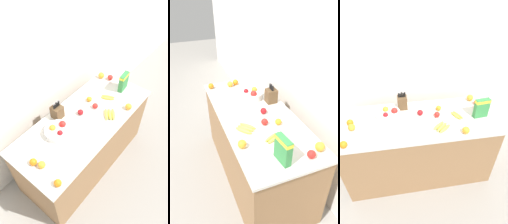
# 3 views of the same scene
# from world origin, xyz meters

# --- Properties ---
(ground_plane) EXTENTS (14.00, 14.00, 0.00)m
(ground_plane) POSITION_xyz_m (0.00, 0.00, 0.00)
(ground_plane) COLOR gray
(wall_back) EXTENTS (9.00, 0.06, 2.60)m
(wall_back) POSITION_xyz_m (0.00, 0.62, 1.30)
(wall_back) COLOR silver
(wall_back) RESTS_ON ground_plane
(counter) EXTENTS (1.89, 0.80, 0.93)m
(counter) POSITION_xyz_m (0.00, 0.00, 0.47)
(counter) COLOR olive
(counter) RESTS_ON ground_plane
(knife_block) EXTENTS (0.12, 0.12, 0.28)m
(knife_block) POSITION_xyz_m (-0.17, 0.28, 1.02)
(knife_block) COLOR brown
(knife_block) RESTS_ON counter
(cereal_box) EXTENTS (0.19, 0.08, 0.24)m
(cereal_box) POSITION_xyz_m (0.76, -0.06, 1.07)
(cereal_box) COLOR #338442
(cereal_box) RESTS_ON counter
(fruit_bowl) EXTENTS (0.29, 0.29, 0.14)m
(fruit_bowl) POSITION_xyz_m (-0.36, 0.09, 0.98)
(fruit_bowl) COLOR silver
(fruit_bowl) RESTS_ON counter
(banana_bunch_left) EXTENTS (0.14, 0.19, 0.03)m
(banana_bunch_left) POSITION_xyz_m (0.47, -0.01, 0.95)
(banana_bunch_left) COLOR yellow
(banana_bunch_left) RESTS_ON counter
(banana_bunch_right) EXTENTS (0.23, 0.22, 0.04)m
(banana_bunch_right) POSITION_xyz_m (0.24, -0.20, 0.95)
(banana_bunch_right) COLOR yellow
(banana_bunch_right) RESTS_ON counter
(apple_middle) EXTENTS (0.07, 0.07, 0.07)m
(apple_middle) POSITION_xyz_m (0.03, 0.09, 0.97)
(apple_middle) COLOR #A31419
(apple_middle) RESTS_ON counter
(apple_by_knife_block) EXTENTS (0.08, 0.08, 0.08)m
(apple_by_knife_block) POSITION_xyz_m (0.82, 0.19, 0.97)
(apple_by_knife_block) COLOR red
(apple_by_knife_block) RESTS_ON counter
(apple_rear) EXTENTS (0.07, 0.07, 0.07)m
(apple_rear) POSITION_xyz_m (0.23, 0.01, 0.97)
(apple_rear) COLOR red
(apple_rear) RESTS_ON counter
(orange_front_right) EXTENTS (0.09, 0.09, 0.09)m
(orange_front_right) POSITION_xyz_m (0.77, 0.31, 0.98)
(orange_front_right) COLOR orange
(orange_front_right) RESTS_ON counter
(orange_mid_left) EXTENTS (0.08, 0.08, 0.08)m
(orange_mid_left) POSITION_xyz_m (-0.76, -0.07, 0.97)
(orange_mid_left) COLOR orange
(orange_mid_left) RESTS_ON counter
(orange_near_bowl) EXTENTS (0.08, 0.08, 0.08)m
(orange_near_bowl) POSITION_xyz_m (0.48, -0.32, 0.98)
(orange_near_bowl) COLOR orange
(orange_near_bowl) RESTS_ON counter
(orange_front_center) EXTENTS (0.08, 0.08, 0.08)m
(orange_front_center) POSITION_xyz_m (-0.80, -0.32, 0.97)
(orange_front_center) COLOR orange
(orange_front_center) RESTS_ON counter
(orange_back_center) EXTENTS (0.07, 0.07, 0.07)m
(orange_back_center) POSITION_xyz_m (0.28, 0.15, 0.97)
(orange_back_center) COLOR orange
(orange_back_center) RESTS_ON counter
(orange_mid_right) EXTENTS (0.08, 0.08, 0.08)m
(orange_mid_right) POSITION_xyz_m (-0.80, 0.02, 0.97)
(orange_mid_right) COLOR orange
(orange_mid_right) RESTS_ON counter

